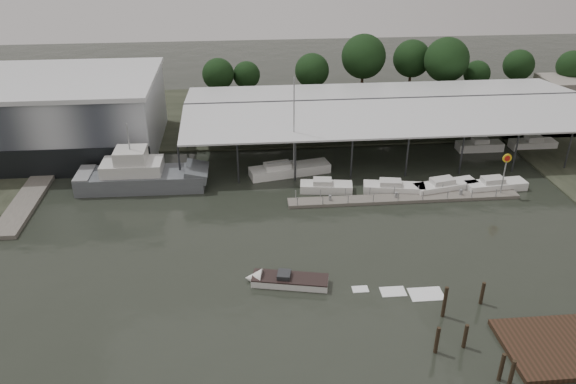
{
  "coord_description": "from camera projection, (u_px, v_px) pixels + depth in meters",
  "views": [
    {
      "loc": [
        -4.3,
        -48.02,
        31.87
      ],
      "look_at": [
        0.85,
        8.5,
        2.5
      ],
      "focal_mm": 35.0,
      "sensor_mm": 36.0,
      "label": 1
    }
  ],
  "objects": [
    {
      "name": "moored_cruiser_1",
      "position": [
        393.0,
        188.0,
        69.06
      ],
      "size": [
        7.71,
        3.5,
        1.7
      ],
      "rotation": [
        0.0,
        0.0,
        -0.18
      ],
      "color": "white",
      "rests_on": "ground"
    },
    {
      "name": "covered_boat_shed",
      "position": [
        387.0,
        103.0,
        80.78
      ],
      "size": [
        58.24,
        24.0,
        6.96
      ],
      "color": "silver",
      "rests_on": "ground"
    },
    {
      "name": "moored_cruiser_0",
      "position": [
        326.0,
        187.0,
        69.3
      ],
      "size": [
        6.64,
        3.09,
        1.7
      ],
      "rotation": [
        0.0,
        0.0,
        -0.14
      ],
      "color": "white",
      "rests_on": "ground"
    },
    {
      "name": "ground",
      "position": [
        287.0,
        252.0,
        57.46
      ],
      "size": [
        200.0,
        200.0,
        0.0
      ],
      "primitive_type": "plane",
      "color": "#232820",
      "rests_on": "ground"
    },
    {
      "name": "white_sailboat",
      "position": [
        288.0,
        170.0,
        73.59
      ],
      "size": [
        10.92,
        4.71,
        13.21
      ],
      "rotation": [
        0.0,
        0.0,
        0.21
      ],
      "color": "white",
      "rests_on": "ground"
    },
    {
      "name": "shell_fuel_sign",
      "position": [
        506.0,
        166.0,
        66.68
      ],
      "size": [
        1.1,
        0.18,
        5.55
      ],
      "color": "gray",
      "rests_on": "ground"
    },
    {
      "name": "grey_trawler",
      "position": [
        142.0,
        176.0,
        69.83
      ],
      "size": [
        16.22,
        5.14,
        8.84
      ],
      "rotation": [
        0.0,
        0.0,
        -0.01
      ],
      "color": "#555A5E",
      "rests_on": "ground"
    },
    {
      "name": "trawler_dock",
      "position": [
        28.0,
        198.0,
        67.31
      ],
      "size": [
        3.0,
        18.0,
        0.5
      ],
      "color": "slate",
      "rests_on": "ground"
    },
    {
      "name": "moored_cruiser_2",
      "position": [
        445.0,
        186.0,
        69.48
      ],
      "size": [
        8.33,
        3.82,
        1.7
      ],
      "rotation": [
        0.0,
        0.0,
        0.21
      ],
      "color": "white",
      "rests_on": "ground"
    },
    {
      "name": "land_strip_far",
      "position": [
        265.0,
        114.0,
        94.57
      ],
      "size": [
        140.0,
        30.0,
        0.3
      ],
      "color": "#3E4332",
      "rests_on": "ground"
    },
    {
      "name": "storage_warehouse",
      "position": [
        71.0,
        114.0,
        79.26
      ],
      "size": [
        24.5,
        20.5,
        10.5
      ],
      "color": "#A6ABB1",
      "rests_on": "ground"
    },
    {
      "name": "floating_dock",
      "position": [
        404.0,
        198.0,
        67.43
      ],
      "size": [
        28.0,
        2.0,
        1.4
      ],
      "color": "slate",
      "rests_on": "ground"
    },
    {
      "name": "mooring_pilings",
      "position": [
        472.0,
        337.0,
        44.79
      ],
      "size": [
        6.32,
        10.22,
        3.68
      ],
      "color": "#2F2517",
      "rests_on": "ground"
    },
    {
      "name": "speedboat_underway",
      "position": [
        283.0,
        280.0,
        52.51
      ],
      "size": [
        18.61,
        5.77,
        2.0
      ],
      "rotation": [
        0.0,
        0.0,
        2.93
      ],
      "color": "white",
      "rests_on": "ground"
    },
    {
      "name": "horizon_tree_line",
      "position": [
        400.0,
        63.0,
        98.9
      ],
      "size": [
        69.36,
        12.38,
        11.66
      ],
      "color": "#301F15",
      "rests_on": "ground"
    },
    {
      "name": "moored_cruiser_3",
      "position": [
        495.0,
        185.0,
        69.72
      ],
      "size": [
        7.74,
        2.87,
        1.7
      ],
      "rotation": [
        0.0,
        0.0,
        0.09
      ],
      "color": "white",
      "rests_on": "ground"
    }
  ]
}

